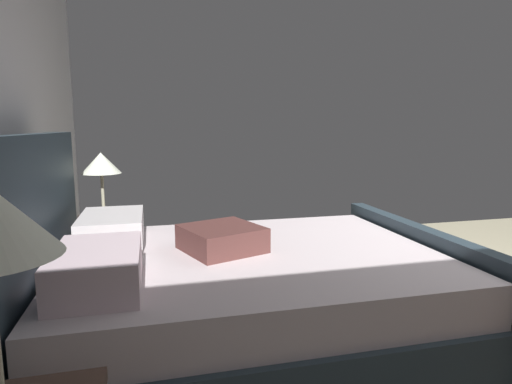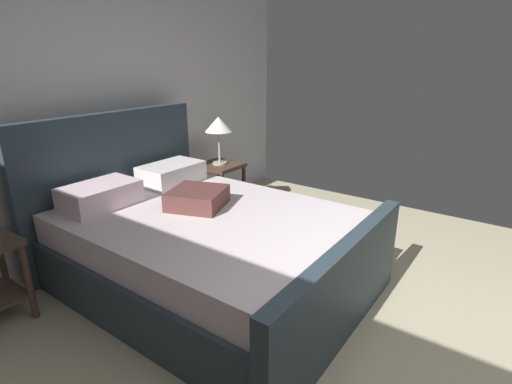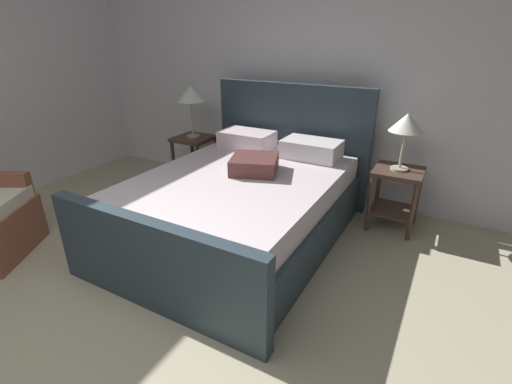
# 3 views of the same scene
# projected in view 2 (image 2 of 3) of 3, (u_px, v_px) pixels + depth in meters

# --- Properties ---
(wall_back) EXTENTS (5.63, 0.12, 2.66)m
(wall_back) POSITION_uv_depth(u_px,v_px,m) (80.00, 106.00, 3.39)
(wall_back) COLOR silver
(wall_back) RESTS_ON ground
(bed) EXTENTS (1.79, 2.33, 1.29)m
(bed) POSITION_uv_depth(u_px,v_px,m) (202.00, 243.00, 3.06)
(bed) COLOR #2C3B45
(bed) RESTS_ON ground
(nightstand_right) EXTENTS (0.44, 0.44, 0.60)m
(nightstand_right) POSITION_uv_depth(u_px,v_px,m) (220.00, 181.00, 4.43)
(nightstand_right) COLOR #4B352B
(nightstand_right) RESTS_ON ground
(table_lamp_right) EXTENTS (0.30, 0.30, 0.52)m
(table_lamp_right) POSITION_uv_depth(u_px,v_px,m) (219.00, 126.00, 4.22)
(table_lamp_right) COLOR #B7B293
(table_lamp_right) RESTS_ON nightstand_right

